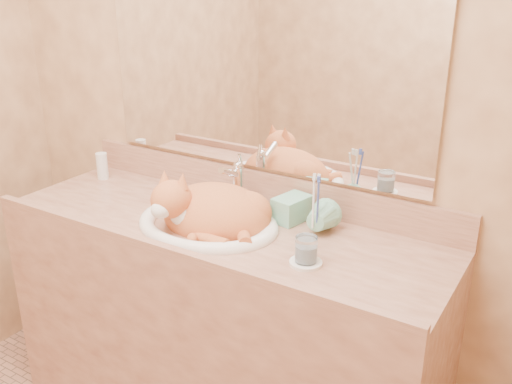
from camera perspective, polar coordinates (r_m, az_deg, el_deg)
The scene contains 12 objects.
wall_back at distance 2.06m, azimuth 0.37°, elevation 9.58°, with size 2.40×0.02×2.50m, color #986945.
vanity_counter at distance 2.18m, azimuth -3.56°, elevation -13.54°, with size 1.60×0.55×0.85m, color brown, non-canonical shape.
mirror at distance 2.03m, azimuth 0.20°, elevation 13.40°, with size 1.30×0.02×0.80m, color white.
sink_basin at distance 1.94m, azimuth -4.90°, elevation -1.28°, with size 0.50×0.41×0.16m, color white, non-canonical shape.
faucet at distance 2.08m, azimuth -1.79°, elevation 0.88°, with size 0.05×0.13×0.19m, color silver, non-canonical shape.
cat at distance 1.94m, azimuth -4.63°, elevation -1.73°, with size 0.39×0.32×0.21m, color #BB572B, non-canonical shape.
soap_dispenser at distance 1.92m, azimuth 2.35°, elevation -0.74°, with size 0.09×0.09×0.20m, color #77BFA1.
toothbrush_cup at distance 1.86m, azimuth 5.91°, elevation -3.20°, with size 0.11×0.11×0.10m, color #77BFA1.
toothbrushes at distance 1.83m, azimuth 6.01°, elevation -0.87°, with size 0.04×0.04×0.22m, color white, non-canonical shape.
saucer at distance 1.72m, azimuth 5.00°, elevation -7.06°, with size 0.10×0.10×0.01m, color white.
water_glass at distance 1.70m, azimuth 5.05°, elevation -5.74°, with size 0.07×0.07×0.08m, color white.
lotion_bottle at distance 2.47m, azimuth -15.13°, elevation 2.53°, with size 0.05×0.05×0.11m, color white.
Camera 1 is at (1.05, -0.72, 1.67)m, focal length 40.00 mm.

